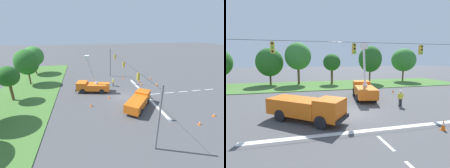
# 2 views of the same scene
# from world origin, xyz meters

# --- Properties ---
(ground_plane) EXTENTS (200.00, 200.00, 0.00)m
(ground_plane) POSITION_xyz_m (0.00, 0.00, 0.00)
(ground_plane) COLOR #4C4C4F
(grass_verge) EXTENTS (56.00, 12.00, 0.10)m
(grass_verge) POSITION_xyz_m (0.00, 18.00, 0.05)
(grass_verge) COLOR #477533
(grass_verge) RESTS_ON ground
(lane_markings) EXTENTS (17.60, 15.25, 0.01)m
(lane_markings) POSITION_xyz_m (0.00, -5.86, 0.00)
(lane_markings) COLOR silver
(lane_markings) RESTS_ON ground
(signal_gantry) EXTENTS (26.20, 0.33, 7.20)m
(signal_gantry) POSITION_xyz_m (0.05, -0.00, 4.43)
(signal_gantry) COLOR slate
(signal_gantry) RESTS_ON ground
(tree_west) EXTENTS (5.08, 4.85, 7.18)m
(tree_west) POSITION_xyz_m (-9.80, 20.58, 4.46)
(tree_west) COLOR brown
(tree_west) RESTS_ON ground
(tree_centre) EXTENTS (5.08, 4.86, 8.30)m
(tree_centre) POSITION_xyz_m (-4.44, 20.04, 5.62)
(tree_centre) COLOR brown
(tree_centre) RESTS_ON ground
(tree_east) EXTENTS (3.48, 3.56, 6.12)m
(tree_east) POSITION_xyz_m (2.13, 19.15, 4.40)
(tree_east) COLOR brown
(tree_east) RESTS_ON ground
(tree_far_east) EXTENTS (4.81, 4.96, 7.80)m
(tree_far_east) POSITION_xyz_m (10.24, 18.68, 5.07)
(tree_far_east) COLOR brown
(tree_far_east) RESTS_ON ground
(tree_east_end) EXTENTS (5.46, 5.21, 7.46)m
(tree_east_end) POSITION_xyz_m (18.93, 19.72, 4.87)
(tree_east_end) COLOR brown
(tree_east_end) RESTS_ON ground
(utility_truck_bucket_lift) EXTENTS (3.64, 6.83, 7.19)m
(utility_truck_bucket_lift) POSITION_xyz_m (3.41, 5.37, 1.32)
(utility_truck_bucket_lift) COLOR orange
(utility_truck_bucket_lift) RESTS_ON ground
(utility_truck_support_near) EXTENTS (6.59, 5.93, 2.07)m
(utility_truck_support_near) POSITION_xyz_m (-4.36, -1.32, 1.16)
(utility_truck_support_near) COLOR orange
(utility_truck_support_near) RESTS_ON ground
(road_worker) EXTENTS (0.65, 0.26, 1.77)m
(road_worker) POSITION_xyz_m (5.72, 0.73, 1.00)
(road_worker) COLOR #383842
(road_worker) RESTS_ON ground
(traffic_cone_mid_left) EXTENTS (0.36, 0.36, 0.80)m
(traffic_cone_mid_left) POSITION_xyz_m (5.02, -5.63, 0.40)
(traffic_cone_mid_left) COLOR orange
(traffic_cone_mid_left) RESTS_ON ground
(traffic_cone_near_bucket) EXTENTS (0.36, 0.36, 0.67)m
(traffic_cone_near_bucket) POSITION_xyz_m (-2.53, 6.00, 0.32)
(traffic_cone_near_bucket) COLOR orange
(traffic_cone_near_bucket) RESTS_ON ground
(traffic_cone_far_right) EXTENTS (0.36, 0.36, 0.61)m
(traffic_cone_far_right) POSITION_xyz_m (-0.12, 2.67, 0.29)
(traffic_cone_far_right) COLOR orange
(traffic_cone_far_right) RESTS_ON ground
(traffic_cone_centre_line) EXTENTS (0.36, 0.36, 0.60)m
(traffic_cone_centre_line) POSITION_xyz_m (9.27, 7.93, 0.28)
(traffic_cone_centre_line) COLOR orange
(traffic_cone_centre_line) RESTS_ON ground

